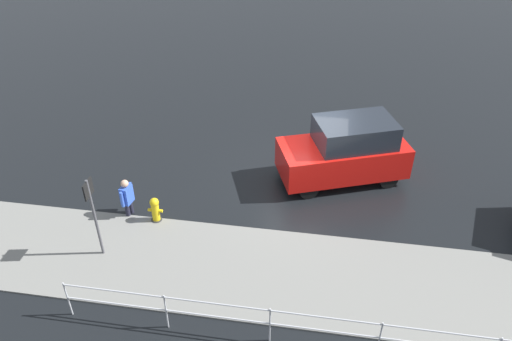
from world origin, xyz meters
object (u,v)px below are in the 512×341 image
Objects in this scene: pedestrian at (127,196)px; sign_post at (93,207)px; moving_hatchback at (346,151)px; fire_hydrant at (155,210)px.

sign_post reaches higher than pedestrian.
moving_hatchback is 1.77× the size of sign_post.
sign_post is at bearing 86.15° from pedestrian.
pedestrian reaches higher than fire_hydrant.
fire_hydrant is 2.14m from sign_post.
pedestrian is 1.89m from sign_post.
moving_hatchback is 6.70m from pedestrian.
sign_post is (6.20, 4.43, 0.55)m from moving_hatchback.
pedestrian is at bearing -93.85° from sign_post.
sign_post reaches higher than fire_hydrant.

